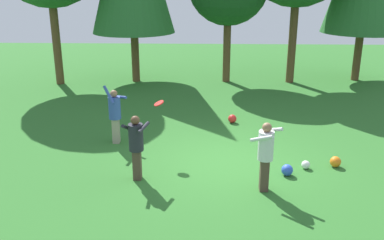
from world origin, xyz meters
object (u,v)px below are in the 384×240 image
Objects in this scene: person_thrower at (115,112)px; person_catcher at (266,151)px; frisbee at (159,103)px; person_bystander at (136,143)px; ball_white at (306,165)px; ball_blue at (287,170)px; ball_red at (232,119)px; ball_orange at (335,162)px.

person_thrower reaches higher than person_catcher.
person_catcher reaches higher than frisbee.
person_bystander is 4.23m from ball_white.
person_thrower reaches higher than ball_blue.
person_catcher is 5.79× the size of ball_red.
ball_red reaches higher than ball_white.
ball_orange is (4.85, 0.83, -0.78)m from person_bystander.
person_catcher is 3.20m from frisbee.
ball_red is at bearing 115.37° from ball_white.
ball_blue is at bearing -93.53° from person_catcher.
person_catcher is (3.86, -2.74, 0.02)m from person_thrower.
ball_orange is at bearing 22.04° from ball_blue.
person_thrower is at bearing 37.64° from person_bystander.
ball_red is at bearing 125.95° from ball_orange.
person_thrower is 3.97m from ball_red.
person_thrower is 6.19× the size of ball_blue.
ball_white is at bearing -170.13° from ball_orange.
person_thrower is at bearing -151.56° from ball_red.
frisbee is 3.63m from ball_red.
person_thrower is 1.66m from frisbee.
ball_orange is at bearing 9.87° from ball_white.
ball_orange is at bearing 17.55° from person_thrower.
person_thrower is 5.16× the size of frisbee.
person_bystander is 4.99m from ball_orange.
frisbee is 1.21× the size of ball_orange.
person_catcher is at bearing -84.28° from person_bystander.
person_bystander is 5.71× the size of ball_orange.
frisbee is 4.01m from ball_white.
person_catcher is at bearing -37.21° from frisbee.
person_catcher is at bearing -135.80° from ball_white.
person_bystander is 7.46× the size of ball_white.
person_thrower reaches higher than person_bystander.
frisbee is at bearing -0.00° from person_bystander.
ball_blue is at bearing -19.88° from frisbee.
person_thrower reaches higher than frisbee.
ball_orange is at bearing -109.38° from person_catcher.
ball_orange is 0.99× the size of ball_blue.
ball_white is (1.63, -3.44, -0.03)m from ball_red.
ball_red is 3.98m from ball_blue.
frisbee is at bearing -127.81° from ball_red.
person_thrower is at bearing 166.01° from ball_orange.
ball_white is (-0.77, -0.13, -0.03)m from ball_orange.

